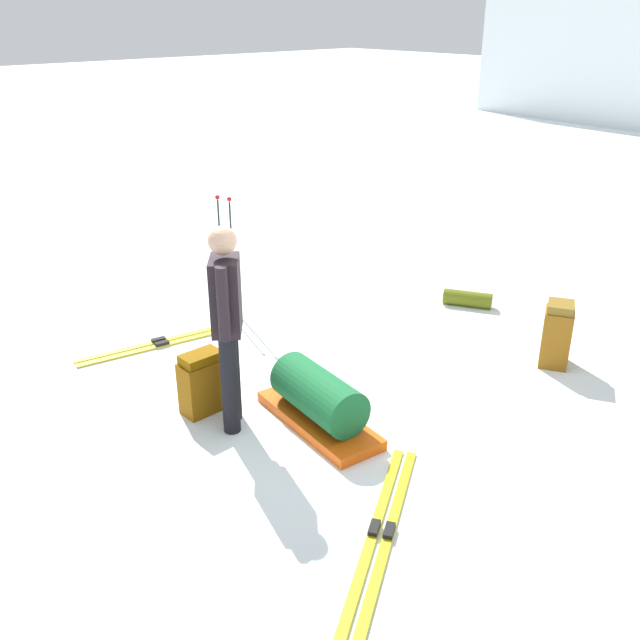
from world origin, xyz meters
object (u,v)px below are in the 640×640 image
(ski_pair_near, at_px, (382,532))
(ski_pair_far, at_px, (160,343))
(backpack_bright, at_px, (203,383))
(backpack_large_dark, at_px, (557,335))
(gear_sled, at_px, (319,401))
(ski_poles_planted_near, at_px, (226,249))
(sleeping_mat_rolled, at_px, (468,299))
(skier_standing, at_px, (227,319))

(ski_pair_near, distance_m, ski_pair_far, 3.47)
(backpack_bright, bearing_deg, ski_pair_far, 164.50)
(ski_pair_near, distance_m, backpack_large_dark, 3.04)
(ski_pair_far, bearing_deg, backpack_bright, -15.50)
(ski_pair_far, xyz_separation_m, gear_sled, (2.20, 0.19, 0.21))
(ski_pair_near, height_order, ski_poles_planted_near, ski_poles_planted_near)
(backpack_large_dark, height_order, sleeping_mat_rolled, backpack_large_dark)
(backpack_bright, height_order, sleeping_mat_rolled, backpack_bright)
(backpack_large_dark, xyz_separation_m, sleeping_mat_rolled, (-1.43, 0.56, -0.22))
(ski_pair_far, height_order, sleeping_mat_rolled, sleeping_mat_rolled)
(ski_pair_near, relative_size, backpack_bright, 3.07)
(backpack_bright, distance_m, ski_poles_planted_near, 2.22)
(backpack_large_dark, relative_size, sleeping_mat_rolled, 1.16)
(backpack_bright, distance_m, gear_sled, 1.01)
(backpack_bright, bearing_deg, skier_standing, 9.67)
(ski_pair_near, height_order, backpack_bright, backpack_bright)
(backpack_bright, bearing_deg, ski_pair_near, -0.05)
(ski_poles_planted_near, xyz_separation_m, gear_sled, (2.45, -0.86, -0.51))
(ski_pair_far, bearing_deg, sleeping_mat_rolled, 64.44)
(backpack_large_dark, bearing_deg, gear_sled, -107.07)
(ski_pair_near, distance_m, sleeping_mat_rolled, 4.03)
(ski_poles_planted_near, bearing_deg, backpack_large_dark, 25.84)
(ski_pair_near, xyz_separation_m, backpack_large_dark, (-0.51, 2.98, 0.30))
(backpack_large_dark, relative_size, gear_sled, 0.50)
(gear_sled, bearing_deg, ski_pair_far, -174.99)
(skier_standing, height_order, backpack_large_dark, skier_standing)
(ski_pair_far, xyz_separation_m, backpack_large_dark, (2.94, 2.59, 0.30))
(backpack_bright, relative_size, gear_sled, 0.43)
(ski_pair_far, distance_m, sleeping_mat_rolled, 3.49)
(ski_pair_near, relative_size, ski_pair_far, 0.97)
(skier_standing, bearing_deg, backpack_large_dark, 67.24)
(ski_pair_near, bearing_deg, ski_poles_planted_near, 158.84)
(ski_pair_far, bearing_deg, skier_standing, -10.71)
(gear_sled, bearing_deg, ski_pair_near, -24.75)
(sleeping_mat_rolled, bearing_deg, ski_pair_far, -115.56)
(backpack_large_dark, distance_m, sleeping_mat_rolled, 1.55)
(skier_standing, bearing_deg, ski_pair_far, 169.29)
(ski_poles_planted_near, relative_size, gear_sled, 1.03)
(skier_standing, height_order, ski_poles_planted_near, skier_standing)
(skier_standing, relative_size, ski_poles_planted_near, 1.28)
(gear_sled, distance_m, sleeping_mat_rolled, 3.04)
(ski_pair_near, bearing_deg, ski_pair_far, 173.66)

